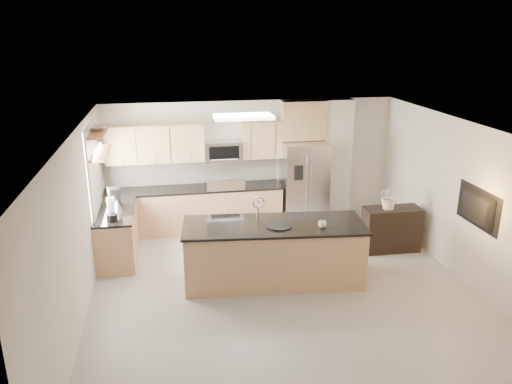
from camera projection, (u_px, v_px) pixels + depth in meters
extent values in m
plane|color=gray|center=(285.00, 295.00, 7.83)|extent=(6.50, 6.50, 0.00)
cube|color=white|center=(289.00, 132.00, 7.01)|extent=(6.00, 6.50, 0.02)
cube|color=beige|center=(251.00, 163.00, 10.46)|extent=(6.00, 0.02, 2.60)
cube|color=beige|center=(374.00, 351.00, 4.39)|extent=(6.00, 0.02, 2.60)
cube|color=beige|center=(77.00, 232.00, 6.92)|extent=(0.02, 6.50, 2.60)
cube|color=beige|center=(471.00, 206.00, 7.93)|extent=(0.02, 6.50, 2.60)
cube|color=tan|center=(195.00, 210.00, 10.22)|extent=(3.55, 0.65, 0.88)
cube|color=black|center=(194.00, 189.00, 10.08)|extent=(3.55, 0.66, 0.04)
cube|color=white|center=(192.00, 171.00, 10.28)|extent=(3.55, 0.02, 0.52)
cube|color=tan|center=(117.00, 235.00, 8.97)|extent=(0.65, 1.50, 0.88)
cube|color=black|center=(115.00, 212.00, 8.83)|extent=(0.66, 1.50, 0.04)
cube|color=black|center=(225.00, 208.00, 10.32)|extent=(0.76, 0.64, 0.90)
cube|color=black|center=(224.00, 186.00, 10.18)|extent=(0.76, 0.62, 0.03)
cube|color=#B6B6B8|center=(226.00, 185.00, 9.86)|extent=(0.76, 0.04, 0.22)
cube|color=tan|center=(155.00, 144.00, 9.81)|extent=(1.92, 0.33, 0.75)
cube|color=tan|center=(261.00, 140.00, 10.17)|extent=(0.82, 0.33, 0.75)
cube|color=#B6B6B8|center=(223.00, 151.00, 10.07)|extent=(0.76, 0.40, 0.40)
cube|color=black|center=(224.00, 153.00, 9.88)|extent=(0.60, 0.02, 0.28)
cube|color=#B6B6B8|center=(304.00, 184.00, 10.42)|extent=(0.92, 0.75, 1.78)
cube|color=#969699|center=(309.00, 189.00, 10.06)|extent=(0.02, 0.01, 1.69)
cube|color=black|center=(299.00, 173.00, 9.90)|extent=(0.18, 0.03, 0.30)
cube|color=beige|center=(336.00, 161.00, 10.62)|extent=(0.60, 0.30, 2.60)
cube|color=white|center=(93.00, 172.00, 8.54)|extent=(0.03, 1.05, 1.55)
cube|color=silver|center=(94.00, 172.00, 8.54)|extent=(0.03, 1.15, 1.65)
cube|color=brown|center=(100.00, 153.00, 8.56)|extent=(0.30, 1.20, 0.04)
cube|color=brown|center=(98.00, 132.00, 8.44)|extent=(0.30, 1.20, 0.04)
cube|color=white|center=(243.00, 117.00, 8.45)|extent=(1.00, 0.50, 0.06)
cube|color=tan|center=(274.00, 254.00, 8.15)|extent=(2.94, 1.26, 0.97)
cube|color=black|center=(274.00, 225.00, 7.99)|extent=(3.00, 1.33, 0.04)
cube|color=black|center=(261.00, 227.00, 7.96)|extent=(0.60, 0.44, 0.01)
cylinder|color=#B6B6B8|center=(258.00, 210.00, 8.12)|extent=(0.03, 0.03, 0.34)
torus|color=#B6B6B8|center=(259.00, 203.00, 8.01)|extent=(0.21, 0.03, 0.21)
cube|color=black|center=(391.00, 229.00, 9.31)|extent=(1.06, 0.46, 0.84)
imported|color=silver|center=(322.00, 224.00, 7.83)|extent=(0.17, 0.17, 0.11)
cylinder|color=black|center=(279.00, 226.00, 7.88)|extent=(0.53, 0.53, 0.02)
cylinder|color=black|center=(112.00, 217.00, 8.33)|extent=(0.18, 0.18, 0.12)
cylinder|color=silver|center=(111.00, 206.00, 8.27)|extent=(0.13, 0.13, 0.29)
cone|color=#B6B6B8|center=(117.00, 205.00, 8.78)|extent=(0.18, 0.18, 0.20)
cylinder|color=black|center=(117.00, 199.00, 8.75)|extent=(0.04, 0.04, 0.04)
cube|color=black|center=(114.00, 197.00, 8.97)|extent=(0.24, 0.27, 0.35)
cylinder|color=#B6B6B8|center=(114.00, 203.00, 8.94)|extent=(0.11, 0.11, 0.12)
imported|color=#B6B6B8|center=(97.00, 128.00, 8.44)|extent=(0.45, 0.45, 0.09)
imported|color=silver|center=(391.00, 191.00, 9.03)|extent=(0.71, 0.65, 0.70)
imported|color=black|center=(473.00, 208.00, 7.71)|extent=(0.14, 1.08, 0.62)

